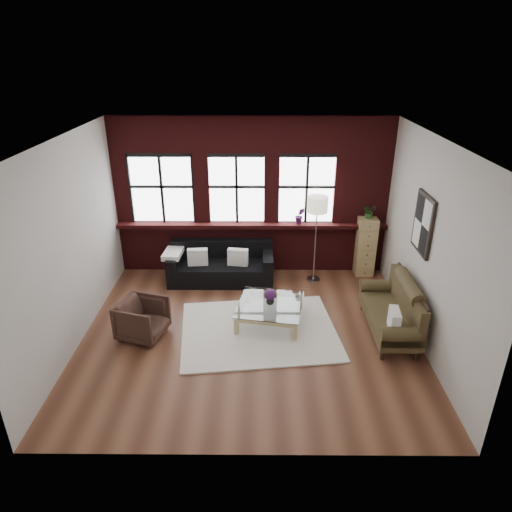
{
  "coord_description": "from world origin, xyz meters",
  "views": [
    {
      "loc": [
        0.15,
        -6.39,
        4.39
      ],
      "look_at": [
        0.1,
        0.6,
        1.15
      ],
      "focal_mm": 32.0,
      "sensor_mm": 36.0,
      "label": 1
    }
  ],
  "objects_px": {
    "armchair": "(143,319)",
    "floor_lamp": "(316,237)",
    "dark_sofa": "(221,263)",
    "coffee_table": "(270,313)",
    "drawer_chest": "(365,246)",
    "vintage_settee": "(390,309)",
    "vase": "(270,300)"
  },
  "relations": [
    {
      "from": "vase",
      "to": "vintage_settee",
      "type": "bearing_deg",
      "value": -8.87
    },
    {
      "from": "vintage_settee",
      "to": "floor_lamp",
      "type": "xyz_separation_m",
      "value": [
        -1.03,
        1.87,
        0.51
      ]
    },
    {
      "from": "coffee_table",
      "to": "drawer_chest",
      "type": "height_order",
      "value": "drawer_chest"
    },
    {
      "from": "armchair",
      "to": "vase",
      "type": "xyz_separation_m",
      "value": [
        2.09,
        0.44,
        0.1
      ]
    },
    {
      "from": "vase",
      "to": "armchair",
      "type": "bearing_deg",
      "value": -168.16
    },
    {
      "from": "armchair",
      "to": "drawer_chest",
      "type": "xyz_separation_m",
      "value": [
        4.1,
        2.33,
        0.29
      ]
    },
    {
      "from": "dark_sofa",
      "to": "coffee_table",
      "type": "xyz_separation_m",
      "value": [
        0.96,
        -1.54,
        -0.21
      ]
    },
    {
      "from": "drawer_chest",
      "to": "armchair",
      "type": "bearing_deg",
      "value": -150.4
    },
    {
      "from": "armchair",
      "to": "coffee_table",
      "type": "xyz_separation_m",
      "value": [
        2.09,
        0.44,
        -0.15
      ]
    },
    {
      "from": "drawer_chest",
      "to": "vase",
      "type": "bearing_deg",
      "value": -136.72
    },
    {
      "from": "dark_sofa",
      "to": "vintage_settee",
      "type": "distance_m",
      "value": 3.46
    },
    {
      "from": "coffee_table",
      "to": "vase",
      "type": "relative_size",
      "value": 7.48
    },
    {
      "from": "drawer_chest",
      "to": "floor_lamp",
      "type": "distance_m",
      "value": 1.18
    },
    {
      "from": "floor_lamp",
      "to": "vase",
      "type": "bearing_deg",
      "value": -120.49
    },
    {
      "from": "dark_sofa",
      "to": "armchair",
      "type": "relative_size",
      "value": 2.93
    },
    {
      "from": "armchair",
      "to": "floor_lamp",
      "type": "bearing_deg",
      "value": -40.07
    },
    {
      "from": "coffee_table",
      "to": "vase",
      "type": "bearing_deg",
      "value": 0.0
    },
    {
      "from": "vase",
      "to": "floor_lamp",
      "type": "bearing_deg",
      "value": 59.51
    },
    {
      "from": "dark_sofa",
      "to": "drawer_chest",
      "type": "relative_size",
      "value": 1.7
    },
    {
      "from": "vintage_settee",
      "to": "floor_lamp",
      "type": "relative_size",
      "value": 0.89
    },
    {
      "from": "vintage_settee",
      "to": "coffee_table",
      "type": "height_order",
      "value": "vintage_settee"
    },
    {
      "from": "coffee_table",
      "to": "floor_lamp",
      "type": "relative_size",
      "value": 0.56
    },
    {
      "from": "dark_sofa",
      "to": "vintage_settee",
      "type": "relative_size",
      "value": 1.22
    },
    {
      "from": "vintage_settee",
      "to": "coffee_table",
      "type": "xyz_separation_m",
      "value": [
        -1.96,
        0.31,
        -0.28
      ]
    },
    {
      "from": "dark_sofa",
      "to": "vintage_settee",
      "type": "height_order",
      "value": "vintage_settee"
    },
    {
      "from": "dark_sofa",
      "to": "drawer_chest",
      "type": "height_order",
      "value": "drawer_chest"
    },
    {
      "from": "dark_sofa",
      "to": "floor_lamp",
      "type": "distance_m",
      "value": 1.97
    },
    {
      "from": "coffee_table",
      "to": "dark_sofa",
      "type": "bearing_deg",
      "value": 121.84
    },
    {
      "from": "vintage_settee",
      "to": "drawer_chest",
      "type": "bearing_deg",
      "value": 88.75
    },
    {
      "from": "coffee_table",
      "to": "drawer_chest",
      "type": "distance_m",
      "value": 2.79
    },
    {
      "from": "armchair",
      "to": "floor_lamp",
      "type": "relative_size",
      "value": 0.37
    },
    {
      "from": "armchair",
      "to": "drawer_chest",
      "type": "distance_m",
      "value": 4.72
    }
  ]
}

